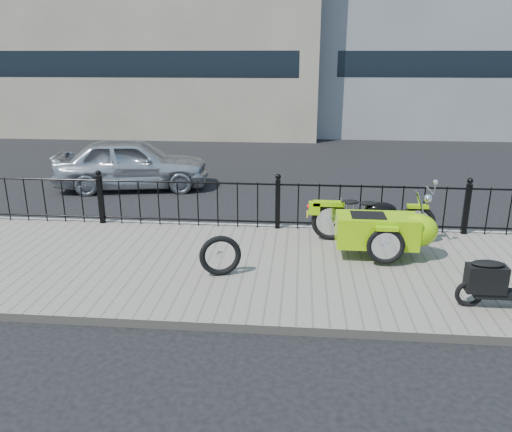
# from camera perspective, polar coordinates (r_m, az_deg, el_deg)

# --- Properties ---
(ground) EXTENTS (120.00, 120.00, 0.00)m
(ground) POSITION_cam_1_polar(r_m,az_deg,el_deg) (8.53, 2.01, -4.99)
(ground) COLOR black
(ground) RESTS_ON ground
(sidewalk) EXTENTS (30.00, 3.80, 0.12)m
(sidewalk) POSITION_cam_1_polar(r_m,az_deg,el_deg) (8.05, 1.81, -5.98)
(sidewalk) COLOR slate
(sidewalk) RESTS_ON ground
(curb) EXTENTS (30.00, 0.10, 0.12)m
(curb) POSITION_cam_1_polar(r_m,az_deg,el_deg) (9.85, 2.50, -1.43)
(curb) COLOR gray
(curb) RESTS_ON ground
(iron_fence) EXTENTS (14.11, 0.11, 1.08)m
(iron_fence) POSITION_cam_1_polar(r_m,az_deg,el_deg) (9.55, 2.50, 1.28)
(iron_fence) COLOR black
(iron_fence) RESTS_ON sidewalk
(motorcycle_sidecar) EXTENTS (2.28, 1.48, 0.98)m
(motorcycle_sidecar) POSITION_cam_1_polar(r_m,az_deg,el_deg) (8.55, 14.65, -1.27)
(motorcycle_sidecar) COLOR black
(motorcycle_sidecar) RESTS_ON sidewalk
(scooter) EXTENTS (1.38, 0.40, 0.93)m
(scooter) POSITION_cam_1_polar(r_m,az_deg,el_deg) (7.32, 26.39, -6.84)
(scooter) COLOR black
(scooter) RESTS_ON sidewalk
(spare_tire) EXTENTS (0.64, 0.27, 0.64)m
(spare_tire) POSITION_cam_1_polar(r_m,az_deg,el_deg) (7.55, -4.10, -4.54)
(spare_tire) COLOR black
(spare_tire) RESTS_ON sidewalk
(sedan_car) EXTENTS (4.10, 2.23, 1.32)m
(sedan_car) POSITION_cam_1_polar(r_m,az_deg,el_deg) (13.33, -13.95, 5.86)
(sedan_car) COLOR #B5B7BD
(sedan_car) RESTS_ON ground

